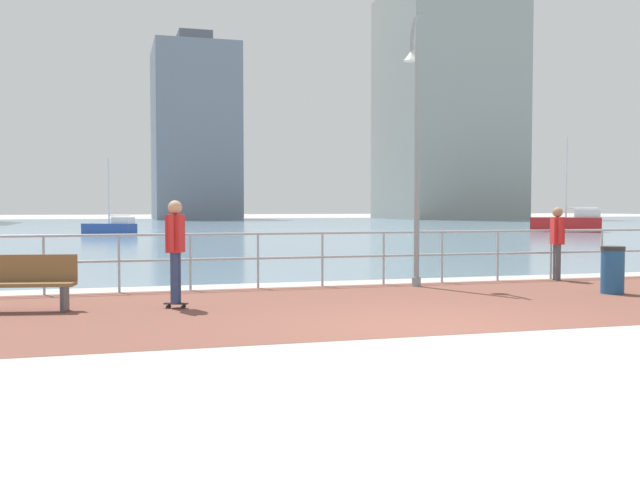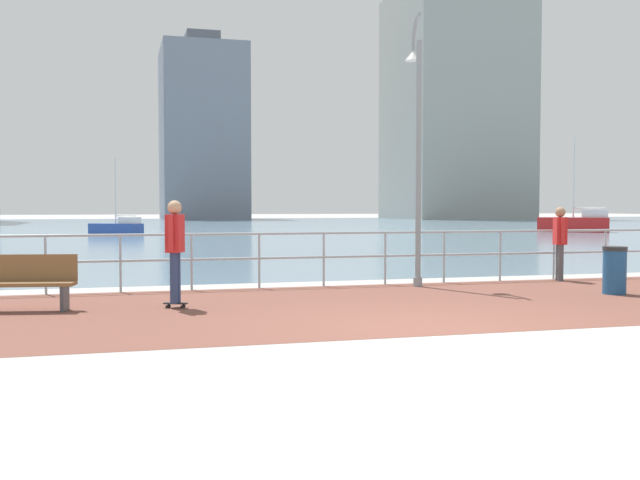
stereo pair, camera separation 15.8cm
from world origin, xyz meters
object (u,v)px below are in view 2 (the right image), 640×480
lamppost (417,136)px  trash_bin (615,270)px  skateboarder (175,243)px  sailboat_yellow (118,228)px  sailboat_navy (576,223)px  park_bench (25,282)px  bystander (560,237)px

lamppost → trash_bin: (3.14, -2.42, -2.73)m
skateboarder → sailboat_yellow: size_ratio=0.40×
sailboat_yellow → sailboat_navy: 29.59m
park_bench → sailboat_navy: 42.85m
lamppost → sailboat_navy: size_ratio=0.91×
lamppost → sailboat_navy: 36.37m
skateboarder → sailboat_navy: size_ratio=0.29×
park_bench → sailboat_navy: sailboat_navy is taller
skateboarder → park_bench: 2.48m
lamppost → sailboat_yellow: bearing=101.8°
lamppost → park_bench: size_ratio=3.50×
sailboat_navy → park_bench: bearing=-136.0°
trash_bin → park_bench: trash_bin is taller
lamppost → bystander: 4.21m
park_bench → sailboat_yellow: sailboat_yellow is taller
lamppost → sailboat_yellow: 31.08m
bystander → trash_bin: size_ratio=1.82×
lamppost → sailboat_navy: bearing=50.3°
trash_bin → sailboat_navy: 36.35m
trash_bin → sailboat_yellow: bearing=106.1°
bystander → sailboat_navy: size_ratio=0.27×
skateboarder → bystander: 9.12m
lamppost → bystander: size_ratio=3.42×
lamppost → park_bench: 8.32m
trash_bin → sailboat_yellow: (-9.46, 32.72, -0.03)m
skateboarder → bystander: (8.84, 2.25, -0.09)m
skateboarder → sailboat_navy: sailboat_navy is taller
sailboat_navy → trash_bin: bearing=-123.5°
bystander → sailboat_yellow: size_ratio=0.37×
trash_bin → park_bench: bearing=177.1°
trash_bin → skateboarder: bearing=178.2°
park_bench → lamppost: bearing=13.7°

